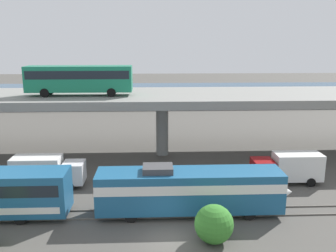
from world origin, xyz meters
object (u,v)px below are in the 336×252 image
(service_truck_west, at_px, (47,171))
(parked_car_3, at_px, (235,93))
(service_truck_east, at_px, (289,167))
(parked_car_2, at_px, (212,92))
(train_locomotive, at_px, (199,188))
(parked_car_0, at_px, (303,94))
(parked_car_1, at_px, (285,92))
(transit_bus_on_overpass, at_px, (79,78))

(service_truck_west, height_order, parked_car_3, parked_car_3)
(service_truck_east, relative_size, parked_car_2, 1.50)
(train_locomotive, bearing_deg, parked_car_2, 79.79)
(service_truck_west, relative_size, parked_car_3, 1.49)
(parked_car_0, height_order, parked_car_1, same)
(parked_car_1, xyz_separation_m, parked_car_2, (-16.10, 1.92, 0.00))
(train_locomotive, relative_size, service_truck_east, 2.35)
(parked_car_3, bearing_deg, parked_car_2, 159.45)
(train_locomotive, relative_size, parked_car_0, 3.74)
(train_locomotive, height_order, parked_car_2, train_locomotive)
(service_truck_west, bearing_deg, parked_car_0, 45.35)
(parked_car_1, bearing_deg, train_locomotive, -116.46)
(parked_car_0, height_order, parked_car_3, same)
(parked_car_2, bearing_deg, parked_car_3, -20.55)
(service_truck_west, xyz_separation_m, service_truck_east, (23.72, 0.00, 0.00))
(transit_bus_on_overpass, xyz_separation_m, service_truck_west, (-1.92, -8.60, -8.06))
(parked_car_0, xyz_separation_m, parked_car_1, (-2.86, 2.45, -0.00))
(parked_car_0, distance_m, parked_car_3, 14.33)
(service_truck_east, xyz_separation_m, parked_car_0, (18.88, 43.13, 0.87))
(service_truck_west, bearing_deg, parked_car_2, 63.54)
(train_locomotive, distance_m, parked_car_3, 53.89)
(service_truck_west, height_order, parked_car_2, parked_car_2)
(service_truck_west, xyz_separation_m, parked_car_3, (28.51, 45.68, 0.87))
(train_locomotive, distance_m, transit_bus_on_overpass, 20.51)
(parked_car_1, bearing_deg, transit_bus_on_overpass, -135.64)
(train_locomotive, bearing_deg, service_truck_east, 32.50)
(service_truck_east, relative_size, parked_car_0, 1.59)
(service_truck_east, bearing_deg, service_truck_west, 0.00)
(service_truck_west, xyz_separation_m, parked_car_1, (39.75, 45.58, 0.87))
(train_locomotive, xyz_separation_m, parked_car_2, (9.68, 53.71, 0.32))
(service_truck_east, distance_m, parked_car_0, 47.09)
(transit_bus_on_overpass, bearing_deg, service_truck_west, 77.39)
(service_truck_west, bearing_deg, parked_car_3, 58.04)
(service_truck_west, bearing_deg, parked_car_1, 48.91)
(service_truck_west, distance_m, parked_car_1, 60.48)
(service_truck_west, height_order, service_truck_east, same)
(parked_car_3, bearing_deg, service_truck_east, -95.98)
(transit_bus_on_overpass, relative_size, parked_car_1, 2.98)
(service_truck_east, bearing_deg, parked_car_0, -113.65)
(service_truck_east, height_order, parked_car_2, parked_car_2)
(train_locomotive, distance_m, parked_car_1, 57.85)
(transit_bus_on_overpass, bearing_deg, parked_car_0, -139.67)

